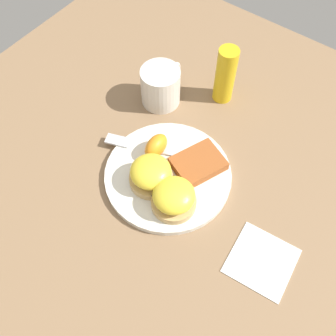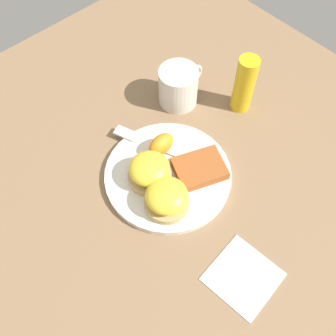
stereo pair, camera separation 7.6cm
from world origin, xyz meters
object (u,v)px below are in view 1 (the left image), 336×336
cup (161,86)px  fork (153,150)px  sandwich_benedict_left (151,174)px  condiment_bottle (225,75)px  orange_wedge (156,146)px  sandwich_benedict_right (174,198)px  hashbrown_patty (198,164)px

cup → fork: bearing=-149.1°
sandwich_benedict_left → condiment_bottle: size_ratio=0.63×
sandwich_benedict_left → cup: cup is taller
orange_wedge → condiment_bottle: size_ratio=0.44×
sandwich_benedict_left → fork: bearing=34.6°
sandwich_benedict_right → orange_wedge: bearing=52.7°
hashbrown_patty → condiment_bottle: bearing=18.7°
sandwich_benedict_left → condiment_bottle: 0.28m
sandwich_benedict_right → fork: size_ratio=0.37×
cup → condiment_bottle: size_ratio=0.85×
hashbrown_patty → fork: (-0.02, 0.10, -0.01)m
cup → condiment_bottle: (0.09, -0.11, 0.02)m
sandwich_benedict_left → fork: sandwich_benedict_left is taller
orange_wedge → hashbrown_patty: bearing=-75.3°
sandwich_benedict_left → sandwich_benedict_right: same height
sandwich_benedict_right → fork: 0.13m
sandwich_benedict_left → condiment_bottle: condiment_bottle is taller
orange_wedge → cup: size_ratio=0.52×
fork → cup: cup is taller
sandwich_benedict_right → cup: cup is taller
fork → orange_wedge: bearing=-92.1°
sandwich_benedict_right → fork: sandwich_benedict_right is taller
hashbrown_patty → cup: (0.11, 0.17, 0.02)m
sandwich_benedict_right → cup: (0.20, 0.18, 0.00)m
sandwich_benedict_right → fork: bearing=54.8°
sandwich_benedict_right → hashbrown_patty: 0.10m
fork → cup: bearing=30.9°
condiment_bottle → orange_wedge: bearing=174.6°
sandwich_benedict_left → hashbrown_patty: size_ratio=0.89×
cup → orange_wedge: bearing=-146.5°
hashbrown_patty → condiment_bottle: size_ratio=0.71×
cup → condiment_bottle: bearing=-49.7°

